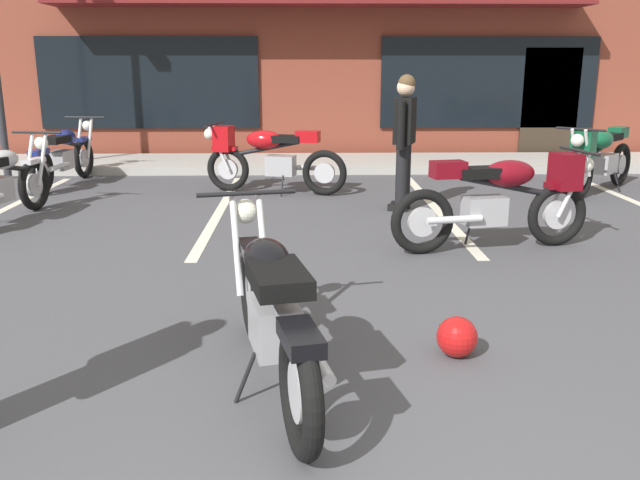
# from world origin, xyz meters

# --- Properties ---
(ground_plane) EXTENTS (80.00, 80.00, 0.00)m
(ground_plane) POSITION_xyz_m (0.00, 3.39, 0.00)
(ground_plane) COLOR #47474C
(sidewalk_kerb) EXTENTS (22.00, 1.80, 0.14)m
(sidewalk_kerb) POSITION_xyz_m (0.00, 10.41, 0.07)
(sidewalk_kerb) COLOR #A8A59E
(sidewalk_kerb) RESTS_ON ground_plane
(brick_storefront_building) EXTENTS (16.16, 7.06, 3.67)m
(brick_storefront_building) POSITION_xyz_m (0.00, 14.58, 1.84)
(brick_storefront_building) COLOR brown
(brick_storefront_building) RESTS_ON ground_plane
(painted_stall_lines) EXTENTS (13.90, 4.80, 0.01)m
(painted_stall_lines) POSITION_xyz_m (-0.00, 6.81, 0.00)
(painted_stall_lines) COLOR silver
(painted_stall_lines) RESTS_ON ground_plane
(motorcycle_foreground_classic) EXTENTS (0.86, 2.08, 0.98)m
(motorcycle_foreground_classic) POSITION_xyz_m (-0.50, 1.94, 0.46)
(motorcycle_foreground_classic) COLOR black
(motorcycle_foreground_classic) RESTS_ON ground_plane
(motorcycle_black_cruiser) EXTENTS (1.64, 1.66, 0.98)m
(motorcycle_black_cruiser) POSITION_xyz_m (3.91, 7.82, 0.53)
(motorcycle_black_cruiser) COLOR black
(motorcycle_black_cruiser) RESTS_ON ground_plane
(motorcycle_silver_naked) EXTENTS (0.75, 2.10, 0.98)m
(motorcycle_silver_naked) POSITION_xyz_m (-3.83, 6.13, 0.46)
(motorcycle_silver_naked) COLOR black
(motorcycle_silver_naked) RESTS_ON ground_plane
(motorcycle_blue_standard) EXTENTS (2.07, 0.88, 0.98)m
(motorcycle_blue_standard) POSITION_xyz_m (-0.83, 7.93, 0.53)
(motorcycle_blue_standard) COLOR black
(motorcycle_blue_standard) RESTS_ON ground_plane
(motorcycle_green_cafe_racer) EXTENTS (2.09, 0.81, 0.98)m
(motorcycle_green_cafe_racer) POSITION_xyz_m (1.65, 4.83, 0.53)
(motorcycle_green_cafe_racer) COLOR black
(motorcycle_green_cafe_racer) RESTS_ON ground_plane
(motorcycle_orange_scrambler) EXTENTS (0.68, 2.11, 0.98)m
(motorcycle_orange_scrambler) POSITION_xyz_m (-3.95, 8.63, 0.46)
(motorcycle_orange_scrambler) COLOR black
(motorcycle_orange_scrambler) RESTS_ON ground_plane
(person_in_black_shirt) EXTENTS (0.37, 0.60, 1.68)m
(person_in_black_shirt) POSITION_xyz_m (0.93, 6.72, 0.95)
(person_in_black_shirt) COLOR black
(person_in_black_shirt) RESTS_ON ground_plane
(helmet_on_pavement) EXTENTS (0.26, 0.26, 0.26)m
(helmet_on_pavement) POSITION_xyz_m (0.64, 2.30, 0.13)
(helmet_on_pavement) COLOR #B71414
(helmet_on_pavement) RESTS_ON ground_plane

